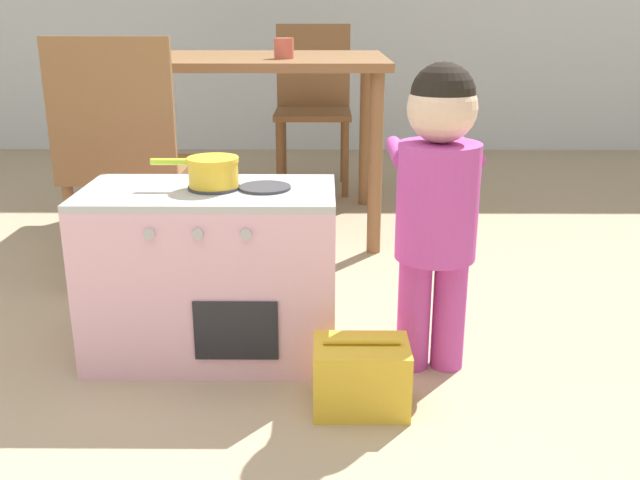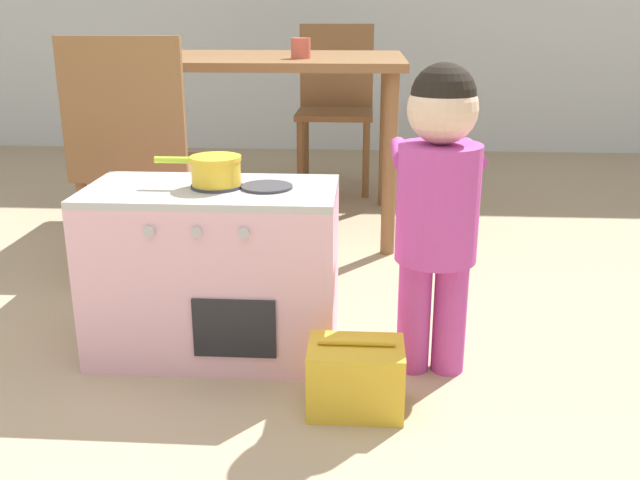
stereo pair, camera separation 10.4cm
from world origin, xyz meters
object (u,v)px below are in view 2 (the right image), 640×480
object	(u,v)px
play_kitchen	(215,271)
toy_basket	(356,377)
dining_chair_near	(138,157)
toy_pot	(215,169)
dining_chair_far	(335,103)
dining_table	(258,77)
cup_on_table	(301,48)
child_figure	(438,190)

from	to	relation	value
play_kitchen	toy_basket	distance (m)	0.53
toy_basket	dining_chair_near	distance (m)	1.18
toy_basket	toy_pot	bearing A→B (deg)	142.15
play_kitchen	dining_chair_far	size ratio (longest dim) A/B	0.79
toy_pot	dining_table	xyz separation A→B (m)	(-0.07, 1.27, 0.13)
dining_table	dining_chair_far	size ratio (longest dim) A/B	1.45
dining_chair_near	dining_chair_far	distance (m)	1.64
dining_chair_far	cup_on_table	size ratio (longest dim) A/B	10.75
dining_table	toy_basket	bearing A→B (deg)	-73.64
toy_basket	play_kitchen	bearing A→B (deg)	143.20
child_figure	dining_table	distance (m)	1.51
child_figure	toy_basket	size ratio (longest dim) A/B	3.53
play_kitchen	dining_chair_far	world-z (taller)	dining_chair_far
child_figure	dining_chair_near	xyz separation A→B (m)	(-0.97, 0.59, -0.04)
toy_basket	dining_chair_far	xyz separation A→B (m)	(-0.16, 2.34, 0.38)
cup_on_table	dining_chair_near	bearing A→B (deg)	-130.99
toy_basket	dining_table	distance (m)	1.74
dining_chair_near	dining_chair_far	world-z (taller)	same
toy_basket	dining_chair_near	size ratio (longest dim) A/B	0.27
dining_chair_far	toy_pot	bearing A→B (deg)	83.33
child_figure	dining_chair_far	distance (m)	2.14
toy_basket	dining_chair_near	xyz separation A→B (m)	(-0.77, 0.82, 0.38)
dining_chair_far	dining_table	bearing A→B (deg)	68.13
child_figure	cup_on_table	world-z (taller)	cup_on_table
child_figure	dining_chair_near	world-z (taller)	dining_chair_near
toy_pot	toy_basket	world-z (taller)	toy_pot
toy_pot	dining_chair_near	xyz separation A→B (m)	(-0.38, 0.51, -0.07)
play_kitchen	cup_on_table	world-z (taller)	cup_on_table
toy_pot	cup_on_table	world-z (taller)	cup_on_table
dining_chair_far	play_kitchen	bearing A→B (deg)	82.93
toy_pot	dining_chair_far	distance (m)	2.05
toy_basket	dining_chair_far	size ratio (longest dim) A/B	0.27
play_kitchen	child_figure	size ratio (longest dim) A/B	0.83
play_kitchen	child_figure	xyz separation A→B (m)	(0.61, -0.08, 0.26)
dining_table	dining_chair_near	size ratio (longest dim) A/B	1.45
dining_table	cup_on_table	size ratio (longest dim) A/B	15.58
toy_pot	toy_basket	distance (m)	0.67
dining_chair_far	cup_on_table	bearing A→B (deg)	83.73
play_kitchen	toy_basket	bearing A→B (deg)	-36.80
play_kitchen	toy_basket	size ratio (longest dim) A/B	2.93
toy_basket	cup_on_table	size ratio (longest dim) A/B	2.90
toy_pot	dining_chair_far	bearing A→B (deg)	83.33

